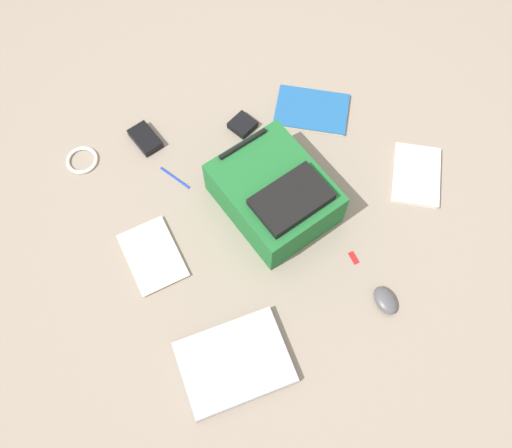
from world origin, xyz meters
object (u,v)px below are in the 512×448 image
cable_coil (82,160)px  pen_black (175,177)px  book_manual (312,110)px  computer_mouse (385,300)px  earbud_pouch (243,125)px  power_brick (145,139)px  usb_stick (354,258)px  backpack (275,194)px  book_red (416,175)px  book_blue (153,256)px  laptop (235,362)px

cable_coil → pen_black: (-0.24, 0.26, -0.00)m
book_manual → computer_mouse: size_ratio=3.28×
earbud_pouch → power_brick: bearing=-25.6°
pen_black → usb_stick: size_ratio=3.03×
power_brick → earbud_pouch: 0.37m
backpack → usb_stick: (-0.10, 0.32, -0.08)m
book_red → book_blue: bearing=-16.9°
book_red → earbud_pouch: size_ratio=3.45×
computer_mouse → earbud_pouch: bearing=-80.8°
laptop → usb_stick: bearing=-174.0°
book_red → power_brick: size_ratio=2.26×
computer_mouse → usb_stick: bearing=-85.0°
laptop → earbud_pouch: (-0.52, -0.71, -0.00)m
power_brick → usb_stick: bearing=112.2°
laptop → backpack: bearing=-138.7°
backpack → book_red: (-0.49, 0.21, -0.07)m
computer_mouse → backpack: bearing=-70.1°
laptop → earbud_pouch: bearing=-126.4°
laptop → book_manual: (-0.78, -0.62, -0.01)m
backpack → book_manual: 0.44m
backpack → earbud_pouch: size_ratio=4.68×
book_red → usb_stick: (0.39, 0.11, -0.01)m
book_red → power_brick: power_brick is taller
book_manual → pen_black: 0.59m
pen_black → laptop: bearing=73.5°
book_blue → power_brick: bearing=-117.7°
book_red → book_blue: book_red is taller
backpack → power_brick: size_ratio=3.07×
backpack → laptop: (0.43, 0.37, -0.07)m
power_brick → usb_stick: size_ratio=2.84×
book_manual → earbud_pouch: size_ratio=3.90×
book_manual → usb_stick: (0.26, 0.56, -0.00)m
laptop → usb_stick: size_ratio=8.49×
laptop → book_blue: laptop is taller
earbud_pouch → usb_stick: bearing=90.1°
book_red → computer_mouse: bearing=35.8°
earbud_pouch → usb_stick: size_ratio=1.86×
backpack → book_red: 0.53m
usb_stick → power_brick: bearing=-67.8°
pen_black → earbud_pouch: bearing=-173.0°
computer_mouse → cable_coil: 1.19m
book_red → cable_coil: size_ratio=2.49×
book_blue → cable_coil: bearing=-87.9°
power_brick → pen_black: bearing=91.4°
pen_black → power_brick: bearing=-88.6°
backpack → usb_stick: size_ratio=8.71×
backpack → pen_black: (0.23, -0.30, -0.08)m
usb_stick → laptop: bearing=6.0°
book_manual → power_brick: 0.64m
laptop → pen_black: size_ratio=2.80×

